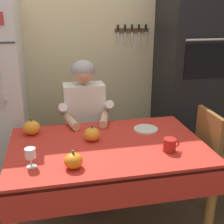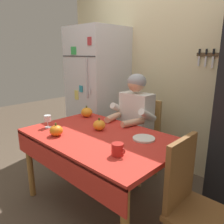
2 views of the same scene
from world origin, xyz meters
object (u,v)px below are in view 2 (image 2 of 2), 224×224
Objects in this scene: wine_glass at (48,119)px; refrigerator at (98,93)px; pumpkin_medium at (56,131)px; chair_behind_person at (142,134)px; pumpkin_large at (99,125)px; serving_tray at (144,138)px; coffee_mug at (118,149)px; pumpkin_small at (87,112)px; seated_person at (132,120)px; chair_right_side at (192,201)px; dining_table at (98,144)px.

refrigerator is at bearing 111.63° from wine_glass.
chair_behind_person is at bearing 80.24° from pumpkin_medium.
pumpkin_large reaches higher than serving_tray.
pumpkin_large is (0.42, 0.30, -0.04)m from wine_glass.
serving_tray is at bearing -52.91° from chair_behind_person.
coffee_mug is 0.92m from wine_glass.
pumpkin_large is at bearing -91.01° from chair_behind_person.
coffee_mug is at bearing -27.71° from pumpkin_small.
seated_person is 9.40× the size of pumpkin_small.
dining_table is at bearing -179.14° from chair_right_side.
pumpkin_medium is at bearing -14.49° from wine_glass.
chair_right_side is at bearing 0.86° from dining_table.
coffee_mug is at bearing -83.29° from serving_tray.
refrigerator is at bearing 162.08° from seated_person.
pumpkin_small reaches higher than wine_glass.
pumpkin_small is at bearing 115.06° from pumpkin_medium.
serving_tray is at bearing -27.26° from refrigerator.
wine_glass is (-0.92, -0.02, 0.04)m from coffee_mug.
pumpkin_small is at bearing 149.27° from dining_table.
wine_glass is 1.04× the size of pumpkin_large.
pumpkin_large is at bearing 174.56° from chair_right_side.
refrigerator is 1.47m from serving_tray.
coffee_mug is (0.48, -0.78, 0.05)m from seated_person.
serving_tray is at bearing 12.89° from pumpkin_large.
chair_behind_person is at bearing 90.00° from seated_person.
pumpkin_large is at bearing 150.54° from coffee_mug.
refrigerator is at bearing 154.83° from chair_right_side.
pumpkin_medium is at bearing -64.94° from pumpkin_small.
refrigerator is 1.45× the size of seated_person.
dining_table is 10.58× the size of pumpkin_small.
pumpkin_small is (0.41, -0.56, -0.10)m from refrigerator.
refrigerator is at bearing 152.74° from serving_tray.
wine_glass reaches higher than pumpkin_large.
wine_glass reaches higher than dining_table.
pumpkin_medium is 0.78m from serving_tray.
chair_behind_person is at bearing 66.14° from wine_glass.
pumpkin_medium is at bearing -172.41° from coffee_mug.
pumpkin_large is at bearing 132.12° from dining_table.
seated_person is at bearing 88.60° from pumpkin_large.
pumpkin_large is at bearing -167.11° from serving_tray.
pumpkin_medium is 0.90× the size of pumpkin_small.
pumpkin_medium is 0.64m from pumpkin_small.
dining_table is 1.51× the size of chair_behind_person.
dining_table is at bearing -42.91° from refrigerator.
pumpkin_large is at bearing 65.40° from pumpkin_medium.
chair_right_side is 1.04m from pumpkin_large.
pumpkin_medium is (-0.27, -0.26, 0.13)m from dining_table.
pumpkin_medium is at bearing -114.60° from pumpkin_large.
refrigerator is at bearing 174.02° from chair_behind_person.
pumpkin_medium is (0.26, -0.07, -0.04)m from wine_glass.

